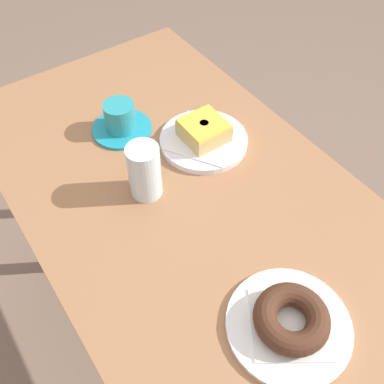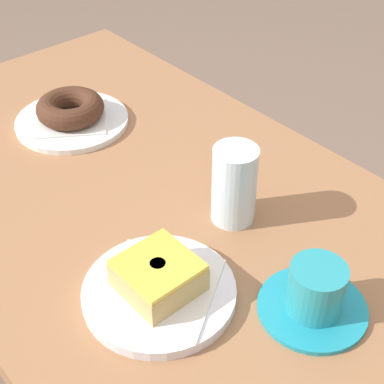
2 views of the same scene
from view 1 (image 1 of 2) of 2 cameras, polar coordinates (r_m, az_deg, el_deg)
name	(u,v)px [view 1 (image 1 of 2)]	position (r m, az deg, el deg)	size (l,w,h in m)	color
ground_plane	(196,342)	(1.53, 0.53, -18.95)	(6.00, 6.00, 0.00)	#766252
table	(198,228)	(0.95, 0.81, -4.75)	(1.21, 0.63, 0.74)	#9A6945
plate_chocolate_ring	(289,325)	(0.76, 12.43, -16.58)	(0.21, 0.21, 0.01)	white
napkin_chocolate_ring	(289,324)	(0.76, 12.52, -16.37)	(0.12, 0.12, 0.00)	white
donut_chocolate_ring	(291,318)	(0.74, 12.80, -15.72)	(0.12, 0.12, 0.04)	#462819
plate_glazed_square	(204,141)	(1.00, 1.52, 6.69)	(0.20, 0.20, 0.02)	white
napkin_glazed_square	(204,138)	(0.99, 1.53, 7.07)	(0.14, 0.14, 0.00)	white
donut_glazed_square	(204,130)	(0.97, 1.56, 8.06)	(0.09, 0.09, 0.04)	tan
water_glass	(145,171)	(0.86, -6.19, 2.69)	(0.07, 0.07, 0.12)	silver
coffee_cup	(121,120)	(1.03, -9.27, 9.27)	(0.14, 0.14, 0.07)	teal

